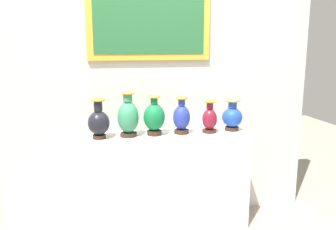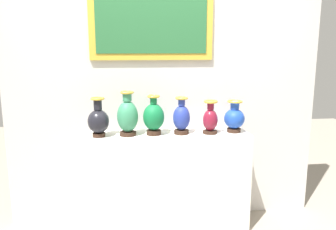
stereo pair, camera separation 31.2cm
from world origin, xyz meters
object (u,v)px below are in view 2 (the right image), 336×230
object	(u,v)px
vase_onyx	(98,120)
vase_emerald	(154,117)
vase_cobalt	(181,118)
vase_burgundy	(210,119)
vase_sapphire	(234,118)
vase_jade	(128,116)

from	to	relation	value
vase_onyx	vase_emerald	world-z (taller)	vase_emerald
vase_emerald	vase_cobalt	xyz separation A→B (m)	(0.25, 0.00, -0.01)
vase_emerald	vase_burgundy	world-z (taller)	vase_emerald
vase_cobalt	vase_onyx	bearing A→B (deg)	-178.75
vase_cobalt	vase_burgundy	bearing A→B (deg)	-3.90
vase_cobalt	vase_sapphire	xyz separation A→B (m)	(0.49, 0.01, -0.02)
vase_emerald	vase_cobalt	distance (m)	0.25
vase_jade	vase_burgundy	xyz separation A→B (m)	(0.74, -0.02, -0.04)
vase_sapphire	vase_jade	bearing A→B (deg)	-179.54
vase_onyx	vase_burgundy	distance (m)	1.00
vase_jade	vase_cobalt	bearing A→B (deg)	-0.05
vase_onyx	vase_jade	size ratio (longest dim) A/B	0.88
vase_burgundy	vase_onyx	bearing A→B (deg)	179.90
vase_emerald	vase_cobalt	size ratio (longest dim) A/B	1.06
vase_emerald	vase_sapphire	size ratio (longest dim) A/B	1.21
vase_emerald	vase_sapphire	distance (m)	0.74
vase_onyx	vase_emerald	distance (m)	0.48
vase_emerald	vase_burgundy	distance (m)	0.51
vase_onyx	vase_sapphire	world-z (taller)	vase_onyx
vase_onyx	vase_burgundy	world-z (taller)	vase_onyx
vase_emerald	vase_cobalt	world-z (taller)	vase_emerald
vase_cobalt	vase_burgundy	distance (m)	0.26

